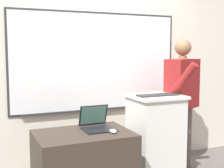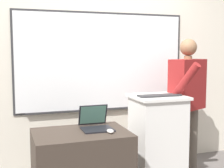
{
  "view_description": "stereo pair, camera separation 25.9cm",
  "coord_description": "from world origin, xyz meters",
  "px_view_note": "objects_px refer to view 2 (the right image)",
  "views": [
    {
      "loc": [
        -1.31,
        -2.32,
        1.47
      ],
      "look_at": [
        -0.06,
        0.53,
        1.14
      ],
      "focal_mm": 50.0,
      "sensor_mm": 36.0,
      "label": 1
    },
    {
      "loc": [
        -1.07,
        -2.42,
        1.47
      ],
      "look_at": [
        -0.06,
        0.53,
        1.14
      ],
      "focal_mm": 50.0,
      "sensor_mm": 36.0,
      "label": 2
    }
  ],
  "objects_px": {
    "person_presenter": "(187,97)",
    "wireless_keyboard": "(159,95)",
    "laptop": "(95,122)",
    "lectern_podium": "(157,141)",
    "computer_mouse_by_laptop": "(110,131)"
  },
  "relations": [
    {
      "from": "lectern_podium",
      "to": "wireless_keyboard",
      "type": "xyz_separation_m",
      "value": [
        -0.02,
        -0.06,
        0.5
      ]
    },
    {
      "from": "computer_mouse_by_laptop",
      "to": "wireless_keyboard",
      "type": "bearing_deg",
      "value": 21.39
    },
    {
      "from": "person_presenter",
      "to": "computer_mouse_by_laptop",
      "type": "xyz_separation_m",
      "value": [
        -1.12,
        -0.48,
        -0.2
      ]
    },
    {
      "from": "laptop",
      "to": "wireless_keyboard",
      "type": "distance_m",
      "value": 0.75
    },
    {
      "from": "person_presenter",
      "to": "wireless_keyboard",
      "type": "height_order",
      "value": "person_presenter"
    },
    {
      "from": "person_presenter",
      "to": "wireless_keyboard",
      "type": "relative_size",
      "value": 3.52
    },
    {
      "from": "person_presenter",
      "to": "wireless_keyboard",
      "type": "bearing_deg",
      "value": -179.26
    },
    {
      "from": "laptop",
      "to": "wireless_keyboard",
      "type": "xyz_separation_m",
      "value": [
        0.71,
        0.03,
        0.22
      ]
    },
    {
      "from": "lectern_podium",
      "to": "person_presenter",
      "type": "bearing_deg",
      "value": 19.68
    },
    {
      "from": "lectern_podium",
      "to": "wireless_keyboard",
      "type": "bearing_deg",
      "value": -103.66
    },
    {
      "from": "person_presenter",
      "to": "lectern_podium",
      "type": "bearing_deg",
      "value": 174.92
    },
    {
      "from": "person_presenter",
      "to": "wireless_keyboard",
      "type": "distance_m",
      "value": 0.55
    },
    {
      "from": "person_presenter",
      "to": "laptop",
      "type": "distance_m",
      "value": 1.24
    },
    {
      "from": "lectern_podium",
      "to": "computer_mouse_by_laptop",
      "type": "height_order",
      "value": "lectern_podium"
    },
    {
      "from": "person_presenter",
      "to": "laptop",
      "type": "bearing_deg",
      "value": 167.53
    }
  ]
}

